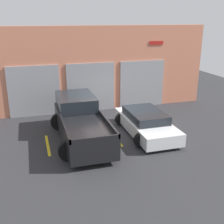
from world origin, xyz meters
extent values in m
plane|color=#2D2D30|center=(0.00, 0.00, 0.00)|extent=(28.00, 28.00, 0.00)
cube|color=#D17A5B|center=(0.00, 3.30, 2.50)|extent=(14.31, 0.60, 4.99)
cube|color=#939399|center=(-3.47, 2.96, 1.45)|extent=(2.87, 0.08, 2.91)
cube|color=#939399|center=(-0.20, 2.96, 1.45)|extent=(2.87, 0.08, 2.91)
cube|color=#939399|center=(3.07, 2.96, 1.45)|extent=(2.87, 0.08, 2.91)
cube|color=#B21E19|center=(3.94, 2.97, 3.95)|extent=(0.90, 0.03, 0.22)
cube|color=black|center=(-1.58, -1.28, 0.69)|extent=(1.91, 5.44, 0.91)
cube|color=#1E2328|center=(-1.58, 0.21, 1.47)|extent=(1.76, 2.45, 0.66)
cube|color=black|center=(-2.49, -2.51, 1.24)|extent=(0.08, 2.99, 0.18)
cube|color=black|center=(-0.66, -2.51, 1.24)|extent=(0.08, 2.99, 0.18)
cube|color=black|center=(-1.58, -3.96, 1.24)|extent=(1.91, 0.08, 0.18)
cylinder|color=black|center=(-2.42, 0.40, 0.43)|extent=(0.87, 0.22, 0.87)
cylinder|color=black|center=(-0.73, 0.40, 0.43)|extent=(0.87, 0.22, 0.87)
cylinder|color=black|center=(-2.42, -2.97, 0.43)|extent=(0.87, 0.22, 0.87)
cylinder|color=black|center=(-0.73, -2.97, 0.43)|extent=(0.87, 0.22, 0.87)
cube|color=white|center=(1.58, -1.28, 0.44)|extent=(1.80, 4.42, 0.57)
cube|color=#1E2328|center=(1.58, -1.17, 0.93)|extent=(1.59, 2.43, 0.40)
cylinder|color=black|center=(0.79, 0.09, 0.34)|extent=(0.67, 0.22, 0.67)
cylinder|color=black|center=(2.37, 0.09, 0.34)|extent=(0.67, 0.22, 0.67)
cylinder|color=black|center=(0.79, -2.65, 0.34)|extent=(0.67, 0.22, 0.67)
cylinder|color=black|center=(2.37, -2.65, 0.34)|extent=(0.67, 0.22, 0.67)
cube|color=gold|center=(-3.16, -1.28, 0.00)|extent=(0.12, 2.20, 0.01)
cube|color=gold|center=(0.00, -1.28, 0.00)|extent=(0.12, 2.20, 0.01)
cube|color=gold|center=(3.16, -1.28, 0.00)|extent=(0.12, 2.20, 0.01)
camera|label=1|loc=(-3.65, -13.04, 5.44)|focal=45.00mm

